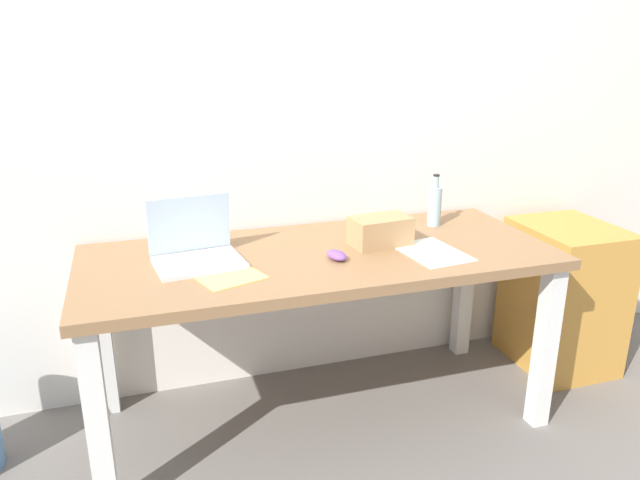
{
  "coord_description": "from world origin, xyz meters",
  "views": [
    {
      "loc": [
        -0.66,
        -2.08,
        1.52
      ],
      "look_at": [
        0.0,
        0.0,
        0.78
      ],
      "focal_mm": 33.91,
      "sensor_mm": 36.0,
      "label": 1
    }
  ],
  "objects_px": {
    "beer_bottle": "(435,205)",
    "computer_mouse": "(337,255)",
    "filing_cabinet": "(563,296)",
    "desk": "(320,275)",
    "cardboard_box": "(380,231)",
    "laptop_left": "(196,249)"
  },
  "relations": [
    {
      "from": "beer_bottle",
      "to": "filing_cabinet",
      "type": "bearing_deg",
      "value": -8.43
    },
    {
      "from": "desk",
      "to": "computer_mouse",
      "type": "xyz_separation_m",
      "value": [
        0.04,
        -0.09,
        0.11
      ]
    },
    {
      "from": "beer_bottle",
      "to": "computer_mouse",
      "type": "bearing_deg",
      "value": -152.95
    },
    {
      "from": "cardboard_box",
      "to": "computer_mouse",
      "type": "bearing_deg",
      "value": -153.68
    },
    {
      "from": "computer_mouse",
      "to": "desk",
      "type": "bearing_deg",
      "value": 96.05
    },
    {
      "from": "laptop_left",
      "to": "cardboard_box",
      "type": "height_order",
      "value": "laptop_left"
    },
    {
      "from": "desk",
      "to": "cardboard_box",
      "type": "bearing_deg",
      "value": 3.37
    },
    {
      "from": "filing_cabinet",
      "to": "beer_bottle",
      "type": "bearing_deg",
      "value": 171.57
    },
    {
      "from": "laptop_left",
      "to": "cardboard_box",
      "type": "xyz_separation_m",
      "value": [
        0.72,
        -0.02,
        0.01
      ]
    },
    {
      "from": "desk",
      "to": "computer_mouse",
      "type": "bearing_deg",
      "value": -69.32
    },
    {
      "from": "computer_mouse",
      "to": "laptop_left",
      "type": "bearing_deg",
      "value": 150.74
    },
    {
      "from": "desk",
      "to": "filing_cabinet",
      "type": "relative_size",
      "value": 2.6
    },
    {
      "from": "cardboard_box",
      "to": "filing_cabinet",
      "type": "height_order",
      "value": "cardboard_box"
    },
    {
      "from": "beer_bottle",
      "to": "cardboard_box",
      "type": "distance_m",
      "value": 0.37
    },
    {
      "from": "filing_cabinet",
      "to": "laptop_left",
      "type": "bearing_deg",
      "value": -178.3
    },
    {
      "from": "beer_bottle",
      "to": "filing_cabinet",
      "type": "height_order",
      "value": "beer_bottle"
    },
    {
      "from": "desk",
      "to": "cardboard_box",
      "type": "relative_size",
      "value": 7.79
    },
    {
      "from": "laptop_left",
      "to": "beer_bottle",
      "type": "bearing_deg",
      "value": 8.08
    },
    {
      "from": "computer_mouse",
      "to": "filing_cabinet",
      "type": "distance_m",
      "value": 1.28
    },
    {
      "from": "desk",
      "to": "filing_cabinet",
      "type": "xyz_separation_m",
      "value": [
        1.24,
        0.09,
        -0.29
      ]
    },
    {
      "from": "desk",
      "to": "beer_bottle",
      "type": "xyz_separation_m",
      "value": [
        0.58,
        0.19,
        0.19
      ]
    },
    {
      "from": "beer_bottle",
      "to": "computer_mouse",
      "type": "distance_m",
      "value": 0.62
    }
  ]
}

